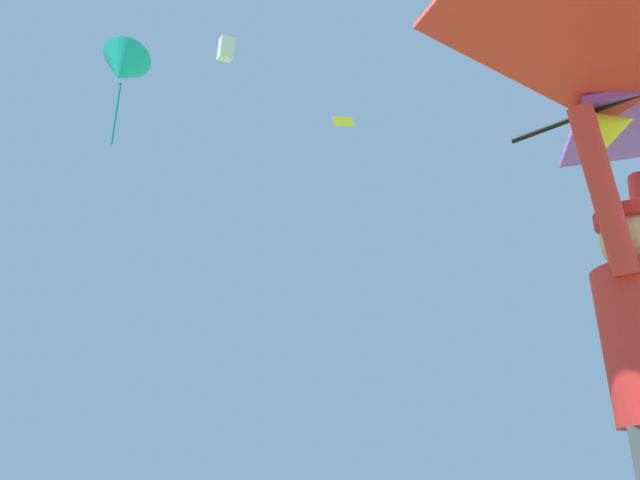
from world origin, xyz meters
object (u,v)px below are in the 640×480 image
at_px(held_stunt_kite, 625,86).
at_px(distant_kite_teal_low_right, 123,68).
at_px(distant_kite_white_mid_left, 226,49).
at_px(distant_kite_yellow_low_left, 344,120).

relative_size(held_stunt_kite, distant_kite_teal_low_right, 0.71).
distance_m(held_stunt_kite, distant_kite_teal_low_right, 14.82).
distance_m(held_stunt_kite, distant_kite_white_mid_left, 22.12).
xyz_separation_m(distant_kite_white_mid_left, distant_kite_yellow_low_left, (2.51, -3.82, -4.08)).
bearing_deg(distant_kite_yellow_low_left, distant_kite_teal_low_right, 178.81).
relative_size(held_stunt_kite, distant_kite_white_mid_left, 2.22).
xyz_separation_m(distant_kite_white_mid_left, distant_kite_teal_low_right, (-4.93, -3.66, -5.58)).
height_order(distant_kite_teal_low_right, distant_kite_yellow_low_left, distant_kite_yellow_low_left).
bearing_deg(distant_kite_yellow_low_left, held_stunt_kite, -128.11).
distance_m(distant_kite_white_mid_left, distant_kite_yellow_low_left, 6.13).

